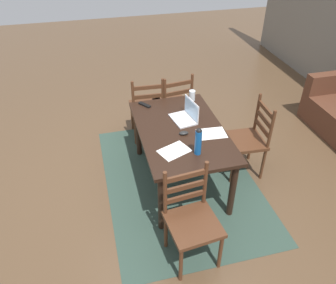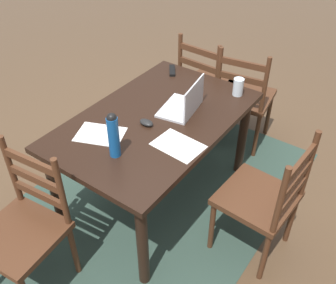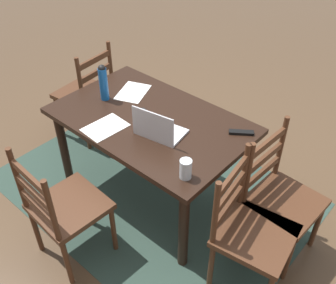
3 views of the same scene
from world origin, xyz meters
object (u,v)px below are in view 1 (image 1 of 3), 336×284
object	(u,v)px
chair_left_far	(173,105)
water_bottle	(198,141)
chair_far_head	(248,139)
dining_table	(181,137)
tv_remote	(145,105)
drinking_glass	(192,96)
computer_mouse	(184,133)
laptop	(187,115)
chair_left_near	(147,108)
chair_right_near	(192,220)

from	to	relation	value
chair_left_far	water_bottle	xyz separation A→B (m)	(1.45, -0.15, 0.43)
chair_far_head	dining_table	bearing A→B (deg)	-90.16
water_bottle	tv_remote	xyz separation A→B (m)	(-1.04, -0.32, -0.14)
chair_far_head	drinking_glass	world-z (taller)	chair_far_head
chair_far_head	water_bottle	bearing A→B (deg)	-60.55
dining_table	chair_left_far	world-z (taller)	chair_left_far
chair_left_far	computer_mouse	xyz separation A→B (m)	(1.11, -0.18, 0.30)
laptop	tv_remote	world-z (taller)	laptop
chair_left_near	chair_far_head	xyz separation A→B (m)	(1.01, 1.01, 0.00)
computer_mouse	drinking_glass	bearing A→B (deg)	158.79
dining_table	chair_far_head	size ratio (longest dim) A/B	1.51
chair_far_head	water_bottle	size ratio (longest dim) A/B	3.25
dining_table	chair_left_far	bearing A→B (deg)	169.43
chair_left_near	drinking_glass	bearing A→B (deg)	49.32
dining_table	chair_left_far	xyz separation A→B (m)	(-1.01, 0.19, -0.18)
dining_table	chair_right_near	world-z (taller)	chair_right_near
laptop	water_bottle	distance (m)	0.64
chair_left_far	chair_far_head	size ratio (longest dim) A/B	1.00
tv_remote	water_bottle	bearing A→B (deg)	-108.87
laptop	drinking_glass	size ratio (longest dim) A/B	2.74
dining_table	computer_mouse	bearing A→B (deg)	2.29
water_bottle	computer_mouse	distance (m)	0.37
chair_left_far	drinking_glass	world-z (taller)	chair_left_far
chair_left_far	chair_left_near	bearing A→B (deg)	-89.94
chair_left_far	tv_remote	distance (m)	0.69
dining_table	chair_far_head	bearing A→B (deg)	89.84
dining_table	chair_far_head	xyz separation A→B (m)	(0.00, 0.83, -0.18)
dining_table	drinking_glass	bearing A→B (deg)	152.24
chair_left_far	tv_remote	bearing A→B (deg)	-49.07
chair_far_head	tv_remote	xyz separation A→B (m)	(-0.60, -1.11, 0.29)
drinking_glass	laptop	bearing A→B (deg)	-25.42
chair_left_far	laptop	xyz separation A→B (m)	(0.82, -0.07, 0.34)
dining_table	chair_far_head	world-z (taller)	chair_far_head
chair_right_near	tv_remote	distance (m)	1.63
dining_table	chair_right_near	distance (m)	1.04
water_bottle	laptop	bearing A→B (deg)	172.97
tv_remote	computer_mouse	bearing A→B (deg)	-103.66
dining_table	drinking_glass	xyz separation A→B (m)	(-0.58, 0.31, 0.16)
chair_far_head	tv_remote	world-z (taller)	chair_far_head
dining_table	water_bottle	world-z (taller)	water_bottle
computer_mouse	dining_table	bearing A→B (deg)	-174.99
chair_left_far	drinking_glass	bearing A→B (deg)	15.80
chair_left_far	water_bottle	distance (m)	1.52
chair_left_far	chair_right_near	world-z (taller)	same
chair_left_far	laptop	world-z (taller)	laptop
dining_table	chair_left_far	size ratio (longest dim) A/B	1.51
water_bottle	drinking_glass	distance (m)	1.07
chair_right_near	computer_mouse	world-z (taller)	chair_right_near
chair_left_near	water_bottle	bearing A→B (deg)	8.73
dining_table	drinking_glass	world-z (taller)	drinking_glass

